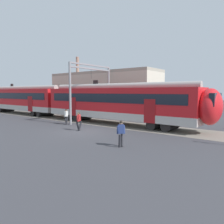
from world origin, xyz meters
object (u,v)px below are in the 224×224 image
Objects in this scene: pedestrian_white at (66,115)px; pedestrian_navy at (121,132)px; pedestrian_red at (79,120)px; commuter_train at (24,99)px.

pedestrian_white is 10.75m from pedestrian_navy.
pedestrian_navy is (6.25, -2.36, 0.00)m from pedestrian_red.
pedestrian_navy is at bearing -17.48° from commuter_train.
pedestrian_navy is (9.94, -4.07, 0.00)m from pedestrian_white.
commuter_train is 33.99× the size of pedestrian_white.
pedestrian_navy is at bearing -22.27° from pedestrian_white.
pedestrian_white is at bearing -13.93° from commuter_train.
pedestrian_white is 4.07m from pedestrian_red.
pedestrian_red is 1.00× the size of pedestrian_navy.
pedestrian_red is (3.69, -1.71, 0.00)m from pedestrian_white.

